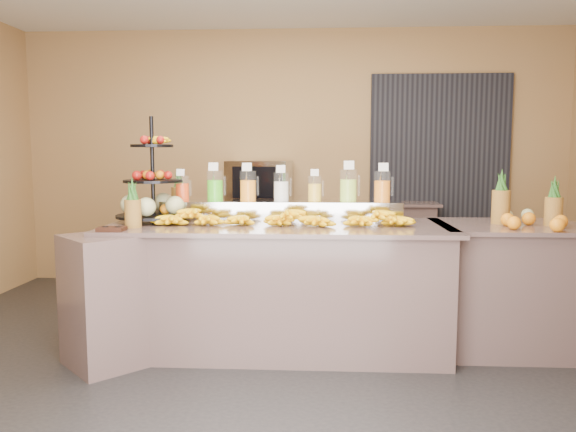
# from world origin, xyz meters

# --- Properties ---
(ground) EXTENTS (6.00, 6.00, 0.00)m
(ground) POSITION_xyz_m (0.00, 0.00, 0.00)
(ground) COLOR black
(ground) RESTS_ON ground
(room_envelope) EXTENTS (6.04, 5.02, 2.82)m
(room_envelope) POSITION_xyz_m (0.19, 0.79, 1.88)
(room_envelope) COLOR olive
(room_envelope) RESTS_ON ground
(buffet_counter) EXTENTS (2.75, 1.25, 0.93)m
(buffet_counter) POSITION_xyz_m (-0.12, 0.26, 0.47)
(buffet_counter) COLOR #876662
(buffet_counter) RESTS_ON ground
(right_counter) EXTENTS (1.08, 0.88, 0.93)m
(right_counter) POSITION_xyz_m (1.70, 0.40, 0.47)
(right_counter) COLOR #876662
(right_counter) RESTS_ON ground
(back_ledge) EXTENTS (3.10, 0.55, 0.93)m
(back_ledge) POSITION_xyz_m (0.00, 2.25, 0.47)
(back_ledge) COLOR #876662
(back_ledge) RESTS_ON ground
(pitcher_tray) EXTENTS (1.85, 0.30, 0.15)m
(pitcher_tray) POSITION_xyz_m (-0.00, 0.58, 1.01)
(pitcher_tray) COLOR gray
(pitcher_tray) RESTS_ON buffet_counter
(juice_pitcher_orange_a) EXTENTS (0.11, 0.11, 0.26)m
(juice_pitcher_orange_a) POSITION_xyz_m (-0.78, 0.58, 1.17)
(juice_pitcher_orange_a) COLOR silver
(juice_pitcher_orange_a) RESTS_ON pitcher_tray
(juice_pitcher_green) EXTENTS (0.13, 0.13, 0.31)m
(juice_pitcher_green) POSITION_xyz_m (-0.52, 0.58, 1.18)
(juice_pitcher_green) COLOR silver
(juice_pitcher_green) RESTS_ON pitcher_tray
(juice_pitcher_orange_b) EXTENTS (0.13, 0.13, 0.31)m
(juice_pitcher_orange_b) POSITION_xyz_m (-0.26, 0.58, 1.18)
(juice_pitcher_orange_b) COLOR silver
(juice_pitcher_orange_b) RESTS_ON pitcher_tray
(juice_pitcher_milk) EXTENTS (0.12, 0.12, 0.29)m
(juice_pitcher_milk) POSITION_xyz_m (-0.00, 0.58, 1.18)
(juice_pitcher_milk) COLOR silver
(juice_pitcher_milk) RESTS_ON pitcher_tray
(juice_pitcher_lemon) EXTENTS (0.11, 0.11, 0.26)m
(juice_pitcher_lemon) POSITION_xyz_m (0.26, 0.58, 1.17)
(juice_pitcher_lemon) COLOR silver
(juice_pitcher_lemon) RESTS_ON pitcher_tray
(juice_pitcher_lime) EXTENTS (0.13, 0.14, 0.32)m
(juice_pitcher_lime) POSITION_xyz_m (0.52, 0.58, 1.19)
(juice_pitcher_lime) COLOR silver
(juice_pitcher_lime) RESTS_ON pitcher_tray
(juice_pitcher_orange_c) EXTENTS (0.13, 0.13, 0.31)m
(juice_pitcher_orange_c) POSITION_xyz_m (0.78, 0.58, 1.18)
(juice_pitcher_orange_c) COLOR silver
(juice_pitcher_orange_c) RESTS_ON pitcher_tray
(banana_heap) EXTENTS (1.87, 0.17, 0.15)m
(banana_heap) POSITION_xyz_m (0.04, 0.28, 0.99)
(banana_heap) COLOR yellow
(banana_heap) RESTS_ON buffet_counter
(fruit_stand) EXTENTS (0.69, 0.69, 0.80)m
(fruit_stand) POSITION_xyz_m (-0.93, 0.43, 1.14)
(fruit_stand) COLOR black
(fruit_stand) RESTS_ON buffet_counter
(condiment_caddy) EXTENTS (0.18, 0.13, 0.03)m
(condiment_caddy) POSITION_xyz_m (-1.10, -0.10, 0.94)
(condiment_caddy) COLOR black
(condiment_caddy) RESTS_ON buffet_counter
(pineapple_left_a) EXTENTS (0.12, 0.12, 0.36)m
(pineapple_left_a) POSITION_xyz_m (-1.01, 0.08, 1.06)
(pineapple_left_a) COLOR brown
(pineapple_left_a) RESTS_ON buffet_counter
(pineapple_left_b) EXTENTS (0.13, 0.13, 0.40)m
(pineapple_left_b) POSITION_xyz_m (-0.86, 0.81, 1.08)
(pineapple_left_b) COLOR brown
(pineapple_left_b) RESTS_ON buffet_counter
(right_fruit_pile) EXTENTS (0.47, 0.45, 0.25)m
(right_fruit_pile) POSITION_xyz_m (1.78, 0.29, 1.01)
(right_fruit_pile) COLOR brown
(right_fruit_pile) RESTS_ON right_counter
(oven_warmer) EXTENTS (0.71, 0.54, 0.44)m
(oven_warmer) POSITION_xyz_m (-0.35, 2.25, 1.15)
(oven_warmer) COLOR gray
(oven_warmer) RESTS_ON back_ledge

